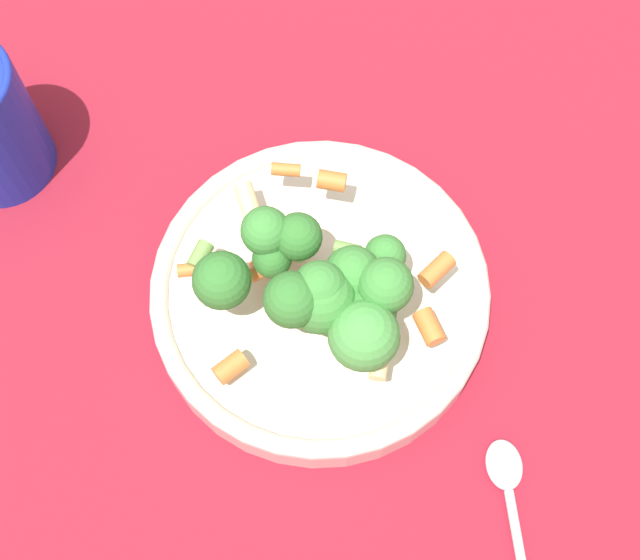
% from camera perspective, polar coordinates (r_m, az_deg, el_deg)
% --- Properties ---
extents(ground_plane, '(3.00, 3.00, 0.00)m').
position_cam_1_polar(ground_plane, '(0.68, 0.00, -1.57)').
color(ground_plane, maroon).
extents(bowl, '(0.25, 0.25, 0.04)m').
position_cam_1_polar(bowl, '(0.66, 0.00, -0.94)').
color(bowl, beige).
rests_on(bowl, ground_plane).
extents(pasta_salad, '(0.17, 0.19, 0.08)m').
position_cam_1_polar(pasta_salad, '(0.59, 0.22, -0.59)').
color(pasta_salad, '#8CB766').
rests_on(pasta_salad, bowl).
extents(spoon, '(0.11, 0.14, 0.01)m').
position_cam_1_polar(spoon, '(0.65, 12.20, -14.18)').
color(spoon, silver).
rests_on(spoon, ground_plane).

